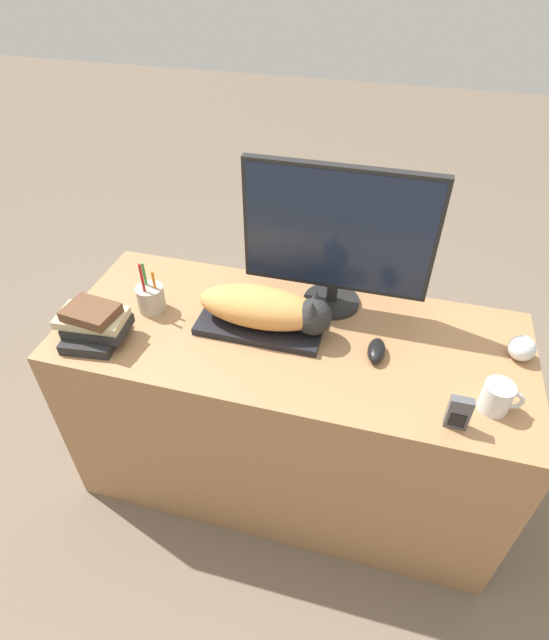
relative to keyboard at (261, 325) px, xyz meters
name	(u,v)px	position (x,y,z in m)	size (l,w,h in m)	color
ground_plane	(267,539)	(0.10, -0.31, -0.75)	(12.00, 12.00, 0.00)	#6B5B4C
desk	(289,410)	(0.10, -0.01, -0.38)	(1.47, 0.61, 0.73)	#9E7047
keyboard	(261,325)	(0.00, 0.00, 0.00)	(0.40, 0.18, 0.02)	black
cat	(269,308)	(0.03, 0.00, 0.07)	(0.42, 0.16, 0.13)	#D18C47
monitor	(337,235)	(0.19, 0.18, 0.25)	(0.59, 0.19, 0.48)	black
computer_mouse	(376,351)	(0.37, -0.03, 0.01)	(0.05, 0.10, 0.04)	black
coffee_mug	(497,397)	(0.69, -0.15, 0.03)	(0.11, 0.08, 0.09)	silver
pen_cup	(151,298)	(-0.37, 0.00, 0.04)	(0.09, 0.09, 0.19)	#B2A893
baseball	(522,348)	(0.78, 0.07, 0.03)	(0.08, 0.08, 0.08)	silver
phone	(459,413)	(0.59, -0.24, 0.04)	(0.06, 0.03, 0.10)	#4C4C51
book_stack	(94,325)	(-0.47, -0.18, 0.04)	(0.22, 0.19, 0.12)	black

